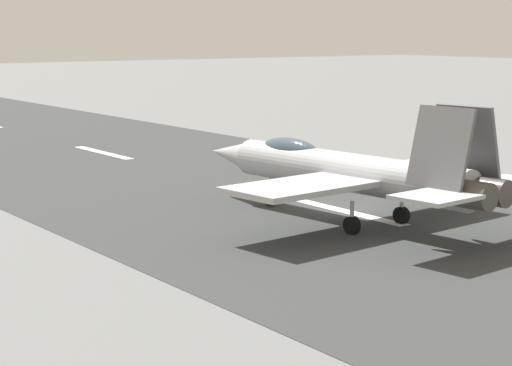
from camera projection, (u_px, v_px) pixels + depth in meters
ground_plane at (345, 211)px, 42.72m from camera, size 400.00×400.00×0.00m
runway_strip at (345, 211)px, 42.70m from camera, size 240.00×26.00×0.02m
fighter_jet at (349, 171)px, 39.87m from camera, size 17.80×14.02×5.53m
crew_person at (252, 151)px, 58.33m from camera, size 0.57×0.49×1.58m
marker_cone_mid at (456, 172)px, 52.78m from camera, size 0.44×0.44×0.55m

